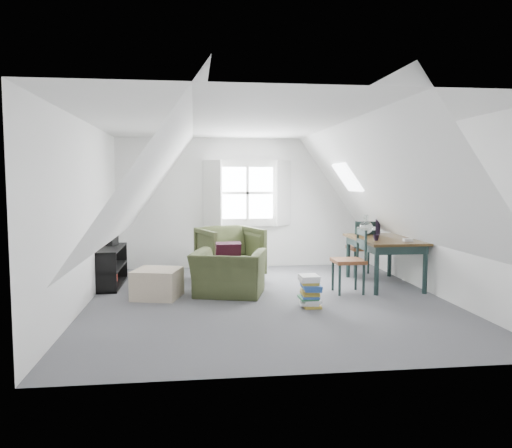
{
  "coord_description": "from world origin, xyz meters",
  "views": [
    {
      "loc": [
        -1.03,
        -6.91,
        1.7
      ],
      "look_at": [
        -0.09,
        0.6,
        1.03
      ],
      "focal_mm": 35.0,
      "sensor_mm": 36.0,
      "label": 1
    }
  ],
  "objects": [
    {
      "name": "electronics_box",
      "position": [
        -2.4,
        1.5,
        0.7
      ],
      "size": [
        0.22,
        0.26,
        0.18
      ],
      "primitive_type": "cube",
      "rotation": [
        0.0,
        0.0,
        -0.33
      ],
      "color": "black",
      "rests_on": "media_shelf"
    },
    {
      "name": "ottoman",
      "position": [
        -1.57,
        0.32,
        0.21
      ],
      "size": [
        0.76,
        0.76,
        0.42
      ],
      "primitive_type": "cube",
      "rotation": [
        0.0,
        0.0,
        -0.25
      ],
      "color": "tan",
      "rests_on": "floor"
    },
    {
      "name": "media_shelf",
      "position": [
        -2.4,
        1.21,
        0.28
      ],
      "size": [
        0.41,
        1.22,
        0.63
      ],
      "rotation": [
        0.0,
        0.0,
        0.04
      ],
      "color": "black",
      "rests_on": "floor"
    },
    {
      "name": "wall_right",
      "position": [
        2.5,
        0.0,
        1.25
      ],
      "size": [
        0.0,
        5.5,
        5.5
      ],
      "primitive_type": "plane",
      "rotation": [
        1.57,
        0.0,
        -1.57
      ],
      "color": "white",
      "rests_on": "ground"
    },
    {
      "name": "floor",
      "position": [
        0.0,
        0.0,
        0.0
      ],
      "size": [
        5.5,
        5.5,
        0.0
      ],
      "primitive_type": "plane",
      "color": "#535358",
      "rests_on": "ground"
    },
    {
      "name": "vase_twigs",
      "position": [
        2.12,
        1.32,
        0.91
      ],
      "size": [
        0.08,
        0.09,
        0.65
      ],
      "rotation": [
        0.0,
        0.0,
        0.18
      ],
      "color": "black",
      "rests_on": "dining_table"
    },
    {
      "name": "throw_pillow",
      "position": [
        -0.53,
        0.5,
        0.59
      ],
      "size": [
        0.39,
        0.25,
        0.39
      ],
      "primitive_type": "cube",
      "rotation": [
        0.31,
        0.0,
        0.08
      ],
      "color": "#3C1022",
      "rests_on": "armchair_near"
    },
    {
      "name": "armchair_near",
      "position": [
        -0.53,
        0.35,
        0.0
      ],
      "size": [
        1.22,
        1.13,
        0.66
      ],
      "primitive_type": "imported",
      "rotation": [
        0.0,
        0.0,
        2.87
      ],
      "color": "#394123",
      "rests_on": "floor"
    },
    {
      "name": "demijohn",
      "position": [
        1.87,
        1.22,
        0.9
      ],
      "size": [
        0.24,
        0.24,
        0.33
      ],
      "rotation": [
        0.0,
        0.0,
        0.25
      ],
      "color": "silver",
      "rests_on": "dining_table"
    },
    {
      "name": "cup",
      "position": [
        1.77,
        0.47,
        0.77
      ],
      "size": [
        0.11,
        0.11,
        0.09
      ],
      "primitive_type": "imported",
      "rotation": [
        0.0,
        0.0,
        -0.16
      ],
      "color": "black",
      "rests_on": "dining_table"
    },
    {
      "name": "slope_left",
      "position": [
        -1.55,
        0.0,
        1.78
      ],
      "size": [
        3.19,
        5.5,
        4.48
      ],
      "primitive_type": "plane",
      "rotation": [
        0.0,
        2.19,
        0.0
      ],
      "color": "white",
      "rests_on": "wall_left"
    },
    {
      "name": "wall_left",
      "position": [
        -2.5,
        0.0,
        1.25
      ],
      "size": [
        0.0,
        5.5,
        5.5
      ],
      "primitive_type": "plane",
      "rotation": [
        1.57,
        0.0,
        1.57
      ],
      "color": "white",
      "rests_on": "ground"
    },
    {
      "name": "paper_box",
      "position": [
        2.22,
        0.32,
        0.79
      ],
      "size": [
        0.14,
        0.1,
        0.04
      ],
      "primitive_type": "cube",
      "rotation": [
        0.0,
        0.0,
        -0.08
      ],
      "color": "white",
      "rests_on": "dining_table"
    },
    {
      "name": "slope_right",
      "position": [
        1.55,
        0.0,
        1.78
      ],
      "size": [
        3.19,
        5.5,
        4.48
      ],
      "primitive_type": "plane",
      "rotation": [
        0.0,
        -2.19,
        0.0
      ],
      "color": "white",
      "rests_on": "wall_right"
    },
    {
      "name": "magazine_stack",
      "position": [
        0.51,
        -0.46,
        0.21
      ],
      "size": [
        0.32,
        0.38,
        0.43
      ],
      "rotation": [
        0.0,
        0.0,
        0.17
      ],
      "color": "#B29933",
      "rests_on": "floor"
    },
    {
      "name": "dining_chair_near",
      "position": [
        1.31,
        0.29,
        0.5
      ],
      "size": [
        0.45,
        0.45,
        0.96
      ],
      "rotation": [
        0.0,
        0.0,
        -1.69
      ],
      "color": "brown",
      "rests_on": "floor"
    },
    {
      "name": "ceiling",
      "position": [
        0.0,
        0.0,
        2.5
      ],
      "size": [
        5.5,
        5.5,
        0.0
      ],
      "primitive_type": "plane",
      "rotation": [
        3.14,
        0.0,
        0.0
      ],
      "color": "white",
      "rests_on": "wall_back"
    },
    {
      "name": "dormer_window",
      "position": [
        0.0,
        2.68,
        1.45
      ],
      "size": [
        1.71,
        0.35,
        1.3
      ],
      "color": "white",
      "rests_on": "wall_back"
    },
    {
      "name": "dining_table",
      "position": [
        2.02,
        0.77,
        0.66
      ],
      "size": [
        0.92,
        1.53,
        0.77
      ],
      "rotation": [
        0.0,
        0.0,
        -0.01
      ],
      "color": "#362513",
      "rests_on": "floor"
    },
    {
      "name": "wall_front",
      "position": [
        0.0,
        -2.75,
        1.25
      ],
      "size": [
        5.0,
        0.0,
        5.0
      ],
      "primitive_type": "plane",
      "rotation": [
        -1.57,
        0.0,
        0.0
      ],
      "color": "white",
      "rests_on": "ground"
    },
    {
      "name": "wall_back",
      "position": [
        0.0,
        2.75,
        1.25
      ],
      "size": [
        5.0,
        0.0,
        5.0
      ],
      "primitive_type": "plane",
      "rotation": [
        1.57,
        0.0,
        0.0
      ],
      "color": "white",
      "rests_on": "ground"
    },
    {
      "name": "skylight",
      "position": [
        1.55,
        1.3,
        1.75
      ],
      "size": [
        0.35,
        0.75,
        0.47
      ],
      "primitive_type": "cube",
      "rotation": [
        0.0,
        0.95,
        0.0
      ],
      "color": "white",
      "rests_on": "slope_right"
    },
    {
      "name": "dining_chair_far",
      "position": [
        1.92,
        1.52,
        0.52
      ],
      "size": [
        0.47,
        0.47,
        0.99
      ],
      "rotation": [
        0.0,
        0.0,
        2.77
      ],
      "color": "brown",
      "rests_on": "floor"
    },
    {
      "name": "armchair_far",
      "position": [
        -0.42,
        1.6,
        0.0
      ],
      "size": [
        1.24,
        1.25,
        0.9
      ],
      "primitive_type": "imported",
      "rotation": [
        0.0,
        0.0,
        0.34
      ],
      "color": "#394123",
      "rests_on": "floor"
    }
  ]
}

